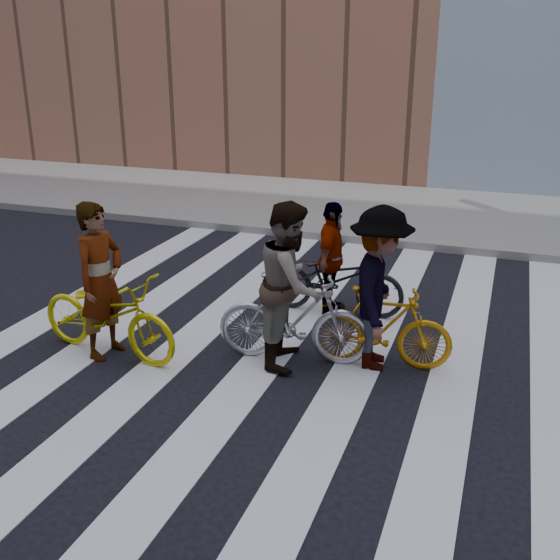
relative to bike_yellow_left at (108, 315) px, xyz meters
The scene contains 11 objects.
ground 2.52m from the bike_yellow_left, 13.60° to the left, with size 100.00×100.00×0.00m, color black.
sidewalk_far 8.44m from the bike_yellow_left, 73.48° to the left, with size 100.00×5.00×0.15m, color gray.
zebra_crosswalk 2.52m from the bike_yellow_left, 13.60° to the left, with size 8.25×10.00×0.01m.
bike_yellow_left is the anchor object (origin of this frame).
bike_silver_mid 2.26m from the bike_yellow_left, 15.12° to the left, with size 0.52×1.83×1.10m, color #B7BBC1.
bike_yellow_right 3.28m from the bike_yellow_left, 14.17° to the left, with size 0.46×1.64×0.99m, color #C9830B.
bike_dark_rear 3.13m from the bike_yellow_left, 44.36° to the left, with size 0.68×1.96×1.03m, color black.
rider_left 0.44m from the bike_yellow_left, behind, with size 0.70×0.46×1.91m, color slate.
rider_mid 2.26m from the bike_yellow_left, 15.46° to the left, with size 0.95×0.74×1.96m, color slate.
rider_right 3.26m from the bike_yellow_left, 14.39° to the left, with size 1.25×0.72×1.93m, color slate.
rider_rear 3.10m from the bike_yellow_left, 45.01° to the left, with size 0.94×0.39×1.60m, color slate.
Camera 1 is at (2.01, -6.73, 3.61)m, focal length 42.00 mm.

